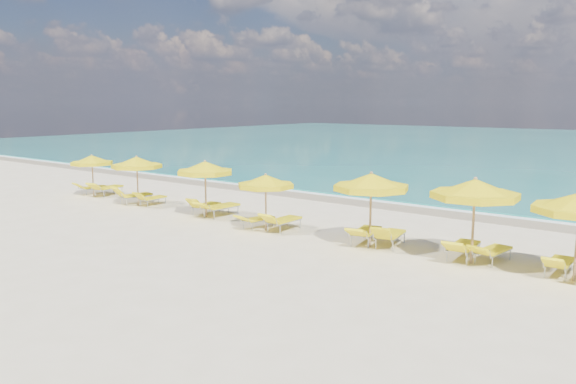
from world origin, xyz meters
The scene contains 24 objects.
ground_plane centered at (0.00, 0.00, 0.00)m, with size 120.00×120.00×0.00m, color beige.
ocean centered at (0.00, 48.00, 0.00)m, with size 120.00×80.00×0.30m, color #15766E.
wet_sand_band centered at (0.00, 7.40, 0.00)m, with size 120.00×2.60×0.01m, color tan.
foam_line centered at (0.00, 8.20, 0.00)m, with size 120.00×1.20×0.03m, color white.
whitecap_near centered at (-6.00, 17.00, 0.00)m, with size 14.00×0.36×0.05m, color white.
umbrella_1 centered at (-11.60, 0.52, 1.78)m, with size 2.65×2.65×2.09m.
umbrella_2 centered at (-7.64, 0.22, 1.95)m, with size 2.37×2.37×2.28m.
umbrella_3 centered at (-3.32, 0.29, 2.00)m, with size 3.06×3.06×2.34m.
umbrella_4 centered at (0.23, -0.12, 1.80)m, with size 2.69×2.69×2.11m.
umbrella_5 centered at (4.42, 0.12, 2.11)m, with size 2.55×2.55×2.47m.
umbrella_6 centered at (7.71, 0.26, 2.17)m, with size 3.16×3.16×2.55m.
lounger_1_left centered at (-12.15, 0.87, 0.20)m, with size 0.74×1.75×0.68m.
lounger_1_right centered at (-11.10, 1.02, 0.24)m, with size 1.03×2.07×0.80m.
lounger_2_left centered at (-8.16, 0.43, 0.23)m, with size 0.88×1.90×0.90m.
lounger_2_right centered at (-7.16, 0.63, 0.20)m, with size 0.60×1.62×0.73m.
lounger_3_left centered at (-3.79, 0.74, 0.22)m, with size 0.86×1.81×0.81m.
lounger_3_right centered at (-2.91, 0.72, 0.24)m, with size 0.81×2.11×0.78m.
lounger_4_left centered at (-0.31, 0.05, 0.19)m, with size 0.73×1.71×0.62m.
lounger_4_right centered at (0.74, 0.27, 0.23)m, with size 0.67×1.92×0.81m.
lounger_5_left centered at (4.07, 0.46, 0.24)m, with size 1.03×2.10×0.76m.
lounger_5_right centered at (4.90, 0.60, 0.23)m, with size 0.91×1.94×0.85m.
lounger_6_left centered at (7.35, 0.55, 0.24)m, with size 0.79×2.02×0.79m.
lounger_6_right centered at (8.16, 0.73, 0.21)m, with size 0.83×1.87×0.70m.
lounger_7_left centered at (10.00, 0.63, 0.21)m, with size 0.59×1.72×0.72m.
Camera 1 is at (13.14, -15.54, 4.64)m, focal length 35.00 mm.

